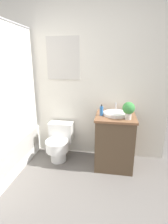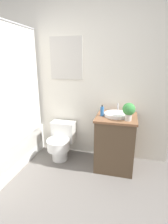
{
  "view_description": "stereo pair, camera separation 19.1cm",
  "coord_description": "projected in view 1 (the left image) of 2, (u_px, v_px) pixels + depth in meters",
  "views": [
    {
      "loc": [
        0.77,
        -0.84,
        1.53
      ],
      "look_at": [
        0.4,
        1.38,
        0.86
      ],
      "focal_mm": 28.0,
      "sensor_mm": 36.0,
      "label": 1
    },
    {
      "loc": [
        0.95,
        -0.8,
        1.53
      ],
      "look_at": [
        0.4,
        1.38,
        0.86
      ],
      "focal_mm": 28.0,
      "sensor_mm": 36.0,
      "label": 2
    }
  ],
  "objects": [
    {
      "name": "wall_back",
      "position": [
        64.0,
        78.0,
        2.75
      ],
      "size": [
        3.22,
        0.07,
        2.5
      ],
      "color": "silver",
      "rests_on": "ground_plane"
    },
    {
      "name": "toilet",
      "position": [
        59.0,
        142.0,
        2.75
      ],
      "size": [
        0.38,
        0.51,
        0.57
      ],
      "color": "white",
      "rests_on": "ground_plane"
    },
    {
      "name": "vanity",
      "position": [
        114.0,
        141.0,
        2.56
      ],
      "size": [
        0.56,
        0.56,
        0.78
      ],
      "color": "brown",
      "rests_on": "ground_plane"
    },
    {
      "name": "sink",
      "position": [
        116.0,
        114.0,
        2.47
      ],
      "size": [
        0.35,
        0.39,
        0.13
      ],
      "color": "white",
      "rests_on": "vanity"
    },
    {
      "name": "soap_bottle",
      "position": [
        101.0,
        111.0,
        2.43
      ],
      "size": [
        0.05,
        0.05,
        0.16
      ],
      "color": "#2D6BB2",
      "rests_on": "vanity"
    },
    {
      "name": "potted_plant",
      "position": [
        129.0,
        109.0,
        2.25
      ],
      "size": [
        0.16,
        0.16,
        0.23
      ],
      "color": "beige",
      "rests_on": "vanity"
    }
  ]
}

